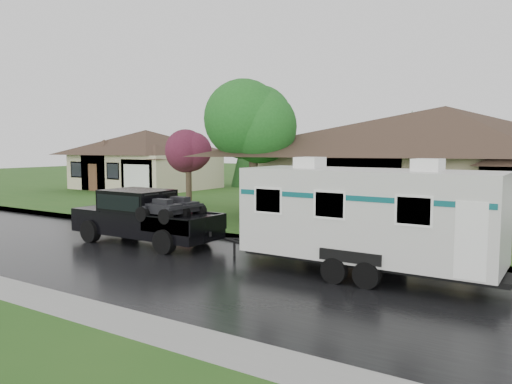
% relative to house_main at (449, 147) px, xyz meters
% --- Properties ---
extents(ground, '(140.00, 140.00, 0.00)m').
position_rel_house_main_xyz_m(ground, '(-2.29, -13.84, -3.59)').
color(ground, '#26531A').
rests_on(ground, ground).
extents(road, '(140.00, 8.00, 0.01)m').
position_rel_house_main_xyz_m(road, '(-2.29, -15.84, -3.59)').
color(road, black).
rests_on(road, ground).
extents(curb, '(140.00, 0.50, 0.15)m').
position_rel_house_main_xyz_m(curb, '(-2.29, -11.59, -3.52)').
color(curb, gray).
rests_on(curb, ground).
extents(lawn, '(140.00, 26.00, 0.15)m').
position_rel_house_main_xyz_m(lawn, '(-2.29, 1.16, -3.52)').
color(lawn, '#26531A').
rests_on(lawn, ground).
extents(house_main, '(19.44, 10.80, 6.90)m').
position_rel_house_main_xyz_m(house_main, '(0.00, 0.00, 0.00)').
color(house_main, '#9C8F69').
rests_on(house_main, lawn).
extents(house_far, '(10.80, 8.64, 5.80)m').
position_rel_house_main_xyz_m(house_far, '(-24.07, 2.02, -0.62)').
color(house_far, '#C3B791').
rests_on(house_far, lawn).
extents(tree_left_green, '(3.92, 3.92, 6.49)m').
position_rel_house_main_xyz_m(tree_left_green, '(-7.58, -7.12, 1.06)').
color(tree_left_green, '#382B1E').
rests_on(tree_left_green, lawn).
extents(tree_red, '(2.72, 2.72, 4.51)m').
position_rel_house_main_xyz_m(tree_red, '(-13.43, -5.15, -0.32)').
color(tree_red, '#382B1E').
rests_on(tree_red, lawn).
extents(shrub_row, '(13.60, 1.00, 1.00)m').
position_rel_house_main_xyz_m(shrub_row, '(-0.29, -4.54, -2.94)').
color(shrub_row, '#143814').
rests_on(shrub_row, lawn).
extents(pickup_truck, '(6.03, 2.29, 2.01)m').
position_rel_house_main_xyz_m(pickup_truck, '(-7.94, -14.17, -2.51)').
color(pickup_truck, black).
rests_on(pickup_truck, ground).
extents(travel_trailer, '(7.44, 2.61, 3.34)m').
position_rel_house_main_xyz_m(travel_trailer, '(0.87, -14.17, -1.82)').
color(travel_trailer, beige).
rests_on(travel_trailer, ground).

